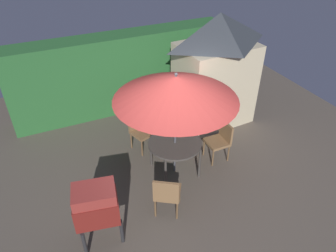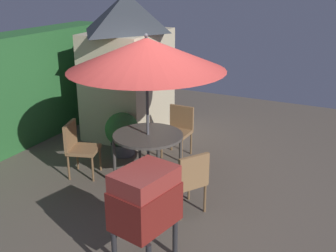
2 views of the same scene
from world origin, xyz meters
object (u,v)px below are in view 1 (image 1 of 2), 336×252
(chair_toward_hedge, at_px, (140,129))
(garden_shed, at_px, (216,70))
(bbq_grill, at_px, (96,205))
(chair_near_shed, at_px, (167,193))
(patio_table, at_px, (175,145))
(potted_plant_by_shed, at_px, (183,125))
(patio_umbrella, at_px, (176,88))
(chair_far_side, at_px, (221,139))

(chair_toward_hedge, bearing_deg, garden_shed, 9.38)
(bbq_grill, distance_m, chair_near_shed, 1.30)
(patio_table, distance_m, potted_plant_by_shed, 1.16)
(garden_shed, bearing_deg, patio_table, -141.04)
(patio_umbrella, bearing_deg, patio_table, -116.57)
(bbq_grill, relative_size, potted_plant_by_shed, 1.51)
(bbq_grill, relative_size, chair_near_shed, 1.33)
(garden_shed, distance_m, patio_table, 2.41)
(garden_shed, distance_m, chair_near_shed, 3.54)
(patio_umbrella, height_order, chair_far_side, patio_umbrella)
(patio_table, height_order, chair_far_side, chair_far_side)
(chair_far_side, bearing_deg, patio_table, 179.71)
(patio_table, bearing_deg, chair_near_shed, -122.53)
(bbq_grill, xyz_separation_m, chair_far_side, (3.00, 1.02, -0.33))
(garden_shed, height_order, patio_table, garden_shed)
(garden_shed, distance_m, bbq_grill, 4.46)
(garden_shed, relative_size, chair_far_side, 3.12)
(chair_far_side, distance_m, potted_plant_by_shed, 1.03)
(patio_umbrella, bearing_deg, bbq_grill, -151.49)
(potted_plant_by_shed, bearing_deg, bbq_grill, -142.70)
(potted_plant_by_shed, bearing_deg, patio_umbrella, -125.81)
(potted_plant_by_shed, bearing_deg, garden_shed, 25.26)
(bbq_grill, distance_m, chair_toward_hedge, 2.62)
(garden_shed, relative_size, bbq_grill, 2.34)
(garden_shed, xyz_separation_m, patio_table, (-1.79, -1.45, -0.73))
(patio_umbrella, height_order, chair_toward_hedge, patio_umbrella)
(chair_near_shed, bearing_deg, bbq_grill, -177.91)
(bbq_grill, height_order, chair_near_shed, bbq_grill)
(patio_umbrella, xyz_separation_m, bbq_grill, (-1.88, -1.02, -1.18))
(chair_far_side, xyz_separation_m, chair_toward_hedge, (-1.48, 1.10, 0.00))
(garden_shed, height_order, bbq_grill, garden_shed)
(patio_umbrella, bearing_deg, chair_toward_hedge, 108.30)
(potted_plant_by_shed, bearing_deg, chair_toward_hedge, 170.07)
(garden_shed, bearing_deg, patio_umbrella, -141.04)
(garden_shed, relative_size, chair_near_shed, 3.12)
(patio_table, bearing_deg, patio_umbrella, 63.43)
(chair_far_side, bearing_deg, patio_umbrella, 179.71)
(patio_umbrella, xyz_separation_m, chair_far_side, (1.12, -0.01, -1.51))
(chair_near_shed, bearing_deg, patio_table, 57.47)
(patio_table, height_order, chair_near_shed, chair_near_shed)
(patio_umbrella, relative_size, chair_near_shed, 2.62)
(garden_shed, bearing_deg, bbq_grill, -146.08)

